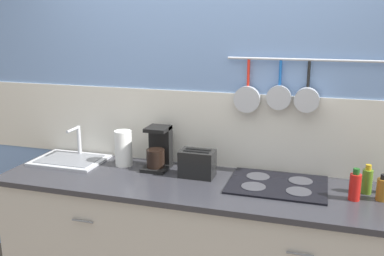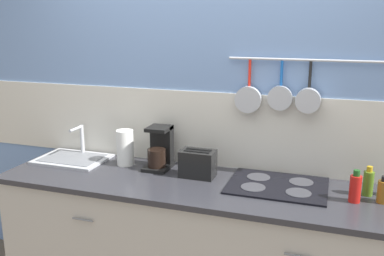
{
  "view_description": "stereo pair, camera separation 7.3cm",
  "coord_description": "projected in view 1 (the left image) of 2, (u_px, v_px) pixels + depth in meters",
  "views": [
    {
      "loc": [
        0.68,
        -2.38,
        1.89
      ],
      "look_at": [
        -0.05,
        0.0,
        1.26
      ],
      "focal_mm": 40.0,
      "sensor_mm": 36.0,
      "label": 1
    },
    {
      "loc": [
        0.75,
        -2.36,
        1.89
      ],
      "look_at": [
        -0.05,
        0.0,
        1.26
      ],
      "focal_mm": 40.0,
      "sensor_mm": 36.0,
      "label": 2
    }
  ],
  "objects": [
    {
      "name": "bottle_dish_soap",
      "position": [
        383.0,
        189.0,
        2.37
      ],
      "size": [
        0.07,
        0.07,
        0.15
      ],
      "color": "#8C5919",
      "rests_on": "countertop"
    },
    {
      "name": "paper_towel_roll",
      "position": [
        123.0,
        148.0,
        2.94
      ],
      "size": [
        0.12,
        0.12,
        0.25
      ],
      "color": "white",
      "rests_on": "countertop"
    },
    {
      "name": "countertop",
      "position": [
        200.0,
        186.0,
        2.64
      ],
      "size": [
        2.58,
        0.68,
        0.03
      ],
      "color": "#2D2D33",
      "rests_on": "cabinet_base"
    },
    {
      "name": "cooktop",
      "position": [
        277.0,
        185.0,
        2.6
      ],
      "size": [
        0.59,
        0.45,
        0.01
      ],
      "color": "black",
      "rests_on": "countertop"
    },
    {
      "name": "sink_basin",
      "position": [
        70.0,
        158.0,
        3.06
      ],
      "size": [
        0.49,
        0.36,
        0.23
      ],
      "color": "#B7BABF",
      "rests_on": "countertop"
    },
    {
      "name": "bottle_sesame_oil",
      "position": [
        355.0,
        186.0,
        2.37
      ],
      "size": [
        0.06,
        0.06,
        0.18
      ],
      "color": "red",
      "rests_on": "countertop"
    },
    {
      "name": "wall_back",
      "position": [
        215.0,
        113.0,
        2.9
      ],
      "size": [
        7.2,
        0.15,
        2.6
      ],
      "color": "#7293C6",
      "rests_on": "ground_plane"
    },
    {
      "name": "bottle_hot_sauce",
      "position": [
        367.0,
        181.0,
        2.47
      ],
      "size": [
        0.06,
        0.06,
        0.17
      ],
      "color": "#4C721E",
      "rests_on": "countertop"
    },
    {
      "name": "toaster",
      "position": [
        197.0,
        164.0,
        2.73
      ],
      "size": [
        0.24,
        0.14,
        0.18
      ],
      "color": "black",
      "rests_on": "countertop"
    },
    {
      "name": "cabinet_base",
      "position": [
        199.0,
        252.0,
        2.75
      ],
      "size": [
        2.54,
        0.66,
        0.88
      ],
      "color": "#B7B2A8",
      "rests_on": "ground_plane"
    },
    {
      "name": "coffee_maker",
      "position": [
        159.0,
        150.0,
        2.89
      ],
      "size": [
        0.16,
        0.22,
        0.29
      ],
      "color": "black",
      "rests_on": "countertop"
    }
  ]
}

